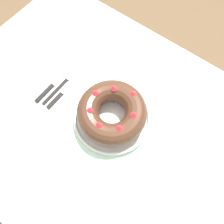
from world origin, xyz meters
TOP-DOWN VIEW (x-y plane):
  - ground_plane at (0.00, 0.00)m, footprint 8.00×8.00m
  - dining_table at (0.00, 0.00)m, footprint 1.37×0.99m
  - serving_dish at (0.02, 0.02)m, footprint 0.30×0.30m
  - bundt_cake at (0.02, 0.02)m, footprint 0.26×0.26m
  - fork at (-0.24, 0.02)m, footprint 0.02×0.20m
  - serving_knife at (-0.27, -0.01)m, footprint 0.02×0.22m
  - cake_knife at (-0.21, -0.02)m, footprint 0.02×0.19m

SIDE VIEW (x-z plane):
  - ground_plane at x=0.00m, z-range 0.00..0.00m
  - dining_table at x=0.00m, z-range 0.28..1.02m
  - fork at x=-0.24m, z-range 0.74..0.74m
  - serving_knife at x=-0.27m, z-range 0.74..0.75m
  - cake_knife at x=-0.21m, z-range 0.74..0.75m
  - serving_dish at x=0.02m, z-range 0.74..0.77m
  - bundt_cake at x=0.02m, z-range 0.76..0.85m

